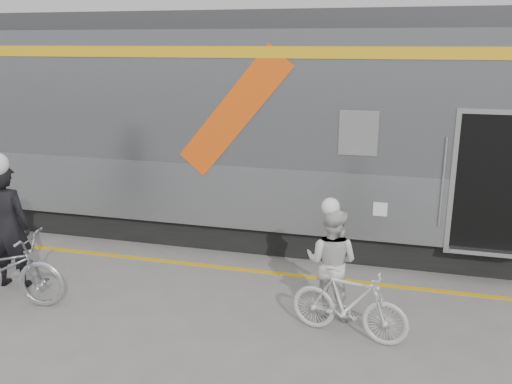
% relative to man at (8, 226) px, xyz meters
% --- Properties ---
extents(ground, '(90.00, 90.00, 0.00)m').
position_rel_man_xyz_m(ground, '(3.27, -0.70, -0.96)').
color(ground, slate).
rests_on(ground, ground).
extents(train, '(24.00, 3.17, 4.10)m').
position_rel_man_xyz_m(train, '(4.75, 3.50, 1.10)').
color(train, black).
rests_on(train, ground).
extents(safety_strip, '(24.00, 0.12, 0.01)m').
position_rel_man_xyz_m(safety_strip, '(3.27, 1.45, -0.95)').
color(safety_strip, gold).
rests_on(safety_strip, ground).
extents(man, '(0.75, 0.55, 1.91)m').
position_rel_man_xyz_m(man, '(0.00, 0.00, 0.00)').
color(man, black).
rests_on(man, ground).
extents(woman, '(0.84, 0.71, 1.51)m').
position_rel_man_xyz_m(woman, '(4.79, 0.36, -0.20)').
color(woman, silver).
rests_on(woman, ground).
extents(bicycle_right, '(1.58, 0.75, 0.91)m').
position_rel_man_xyz_m(bicycle_right, '(5.09, -0.19, -0.50)').
color(bicycle_right, beige).
rests_on(bicycle_right, ground).
extents(helmet_woman, '(0.24, 0.24, 0.24)m').
position_rel_man_xyz_m(helmet_woman, '(4.79, 0.36, 0.67)').
color(helmet_woman, white).
rests_on(helmet_woman, woman).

